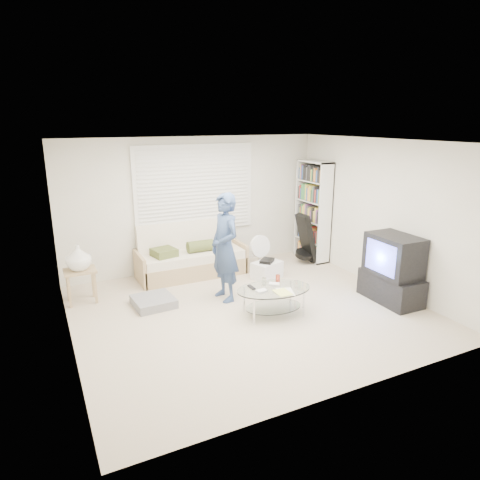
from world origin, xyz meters
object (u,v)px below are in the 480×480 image
bookshelf (313,211)px  tv_unit (392,270)px  futon_sofa (191,258)px  coffee_table (273,294)px

bookshelf → tv_unit: bookshelf is taller
futon_sofa → coffee_table: (0.51, -2.14, 0.02)m
futon_sofa → tv_unit: (2.44, -2.52, 0.20)m
futon_sofa → bookshelf: size_ratio=0.98×
bookshelf → coffee_table: bookshelf is taller
futon_sofa → coffee_table: 2.20m
futon_sofa → coffee_table: bearing=-76.6°
futon_sofa → tv_unit: 3.52m
futon_sofa → bookshelf: bookshelf is taller
bookshelf → tv_unit: bearing=-93.0°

